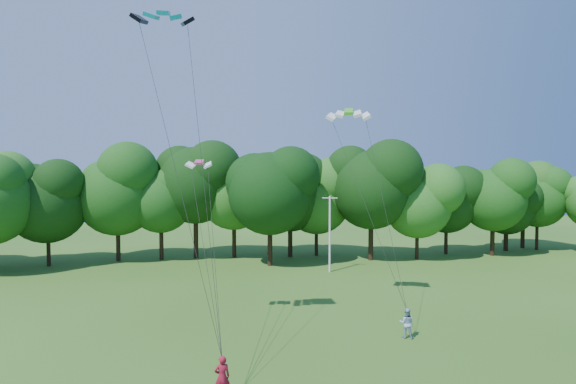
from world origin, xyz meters
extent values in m
cylinder|color=silver|center=(6.18, 29.07, 3.82)|extent=(0.19, 0.19, 7.63)
cube|color=silver|center=(6.18, 29.07, 7.44)|extent=(1.46, 0.59, 0.08)
imported|color=maroon|center=(-4.76, 5.14, 0.94)|extent=(0.74, 0.54, 1.88)
imported|color=#A1B6DF|center=(6.26, 10.73, 0.90)|extent=(1.08, 0.99, 1.79)
cube|color=#0590A6|center=(-7.72, 10.92, 18.50)|extent=(3.19, 1.47, 0.61)
cube|color=#47C71D|center=(4.41, 16.83, 14.29)|extent=(3.28, 2.24, 0.66)
cube|color=#CE3975|center=(-6.03, 14.54, 10.59)|extent=(1.69, 0.95, 0.35)
cylinder|color=#341E14|center=(0.64, 33.14, 2.44)|extent=(0.46, 0.46, 4.87)
ellipsoid|color=black|center=(0.64, 33.14, 8.86)|extent=(9.75, 9.75, 10.64)
cylinder|color=#372616|center=(35.15, 39.30, 2.17)|extent=(0.52, 0.52, 4.35)
ellipsoid|color=#235118|center=(35.15, 39.30, 7.90)|extent=(8.69, 8.69, 9.48)
camera|label=1|loc=(-4.92, -14.37, 9.83)|focal=28.00mm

